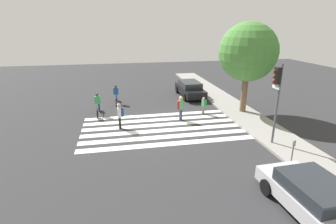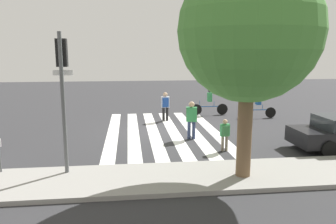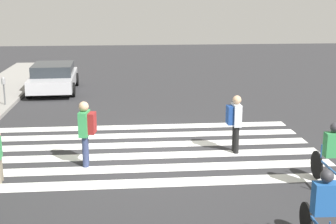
{
  "view_description": "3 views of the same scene",
  "coord_description": "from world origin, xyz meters",
  "views": [
    {
      "loc": [
        15.42,
        -2.6,
        6.32
      ],
      "look_at": [
        -0.27,
        0.48,
        0.94
      ],
      "focal_mm": 28.0,
      "sensor_mm": 36.0,
      "label": 1
    },
    {
      "loc": [
        1.66,
        15.7,
        3.86
      ],
      "look_at": [
        -0.24,
        -0.04,
        0.98
      ],
      "focal_mm": 35.0,
      "sensor_mm": 36.0,
      "label": 2
    },
    {
      "loc": [
        -12.85,
        0.43,
        4.32
      ],
      "look_at": [
        -1.15,
        -0.61,
        1.41
      ],
      "focal_mm": 50.0,
      "sensor_mm": 36.0,
      "label": 3
    }
  ],
  "objects": [
    {
      "name": "crosswalk_stripes",
      "position": [
        0.0,
        0.0,
        0.0
      ],
      "size": [
        5.48,
        10.0,
        0.01
      ],
      "color": "white",
      "rests_on": "ground_plane"
    },
    {
      "name": "pedestrian_adult_blue_shirt",
      "position": [
        -0.4,
        -2.56,
        0.97
      ],
      "size": [
        0.46,
        0.39,
        1.65
      ],
      "rotation": [
        0.0,
        0.0,
        3.17
      ],
      "color": "black",
      "rests_on": "ground_plane"
    },
    {
      "name": "pedestrian_child_with_backpack",
      "position": [
        -1.11,
        1.51,
        1.01
      ],
      "size": [
        0.51,
        0.45,
        1.72
      ],
      "rotation": [
        0.0,
        0.0,
        -0.17
      ],
      "color": "navy",
      "rests_on": "ground_plane"
    },
    {
      "name": "street_tree",
      "position": [
        -1.78,
        6.47,
        4.45
      ],
      "size": [
        4.11,
        4.11,
        6.53
      ],
      "color": "brown",
      "rests_on": "ground_plane"
    },
    {
      "name": "sidewalk_curb",
      "position": [
        0.0,
        6.25,
        0.07
      ],
      "size": [
        36.0,
        2.5,
        0.14
      ],
      "color": "gray",
      "rests_on": "ground_plane"
    },
    {
      "name": "cyclist_mid_street",
      "position": [
        -3.35,
        -4.1,
        0.87
      ],
      "size": [
        2.36,
        0.4,
        1.64
      ],
      "rotation": [
        0.0,
        0.0,
        -0.02
      ],
      "color": "black",
      "rests_on": "ground_plane"
    },
    {
      "name": "ground_plane",
      "position": [
        0.0,
        0.0,
        0.0
      ],
      "size": [
        60.0,
        60.0,
        0.0
      ],
      "primitive_type": "plane",
      "color": "#2D2D30"
    },
    {
      "name": "traffic_light",
      "position": [
        3.65,
        5.42,
        3.14
      ],
      "size": [
        0.6,
        0.5,
        4.48
      ],
      "color": "#515456",
      "rests_on": "ground_plane"
    },
    {
      "name": "cyclist_far_lane",
      "position": [
        -5.99,
        -2.78,
        0.86
      ],
      "size": [
        2.21,
        0.41,
        1.59
      ],
      "rotation": [
        0.0,
        0.0,
        -0.04
      ],
      "color": "black",
      "rests_on": "ground_plane"
    },
    {
      "name": "pedestrian_adult_tall_backpack",
      "position": [
        -2.08,
        3.53,
        0.75
      ],
      "size": [
        0.37,
        0.32,
        1.28
      ],
      "rotation": [
        0.0,
        0.0,
        3.27
      ],
      "color": "#6B6051",
      "rests_on": "ground_plane"
    }
  ]
}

